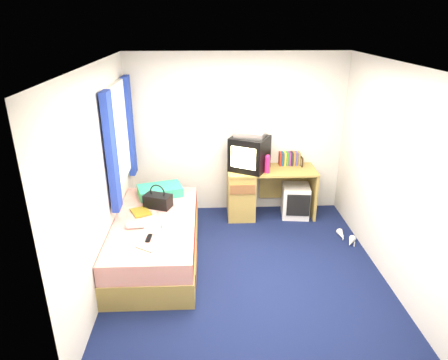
{
  "coord_description": "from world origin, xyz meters",
  "views": [
    {
      "loc": [
        -0.45,
        -4.04,
        2.83
      ],
      "look_at": [
        -0.23,
        0.7,
        0.89
      ],
      "focal_mm": 32.0,
      "sensor_mm": 36.0,
      "label": 1
    }
  ],
  "objects_px": {
    "colour_swatch_fan": "(145,248)",
    "remote_control": "(149,238)",
    "vcr": "(250,134)",
    "picture_frame": "(302,162)",
    "white_heels": "(346,238)",
    "bed": "(156,239)",
    "storage_cube": "(295,201)",
    "handbag": "(158,200)",
    "crt_tv": "(249,153)",
    "desk": "(252,190)",
    "magazine": "(141,212)",
    "pillow": "(160,191)",
    "pink_water_bottle": "(267,165)",
    "aerosol_can": "(268,163)",
    "towel": "(176,222)",
    "water_bottle": "(136,226)"
  },
  "relations": [
    {
      "from": "desk",
      "to": "colour_swatch_fan",
      "type": "distance_m",
      "value": 2.25
    },
    {
      "from": "aerosol_can",
      "to": "towel",
      "type": "height_order",
      "value": "aerosol_can"
    },
    {
      "from": "crt_tv",
      "to": "vcr",
      "type": "relative_size",
      "value": 1.57
    },
    {
      "from": "crt_tv",
      "to": "water_bottle",
      "type": "relative_size",
      "value": 3.27
    },
    {
      "from": "pillow",
      "to": "remote_control",
      "type": "distance_m",
      "value": 1.19
    },
    {
      "from": "handbag",
      "to": "white_heels",
      "type": "bearing_deg",
      "value": 19.97
    },
    {
      "from": "desk",
      "to": "pillow",
      "type": "bearing_deg",
      "value": -163.56
    },
    {
      "from": "desk",
      "to": "remote_control",
      "type": "xyz_separation_m",
      "value": [
        -1.34,
        -1.58,
        0.14
      ]
    },
    {
      "from": "water_bottle",
      "to": "pink_water_bottle",
      "type": "bearing_deg",
      "value": 34.74
    },
    {
      "from": "colour_swatch_fan",
      "to": "white_heels",
      "type": "height_order",
      "value": "colour_swatch_fan"
    },
    {
      "from": "handbag",
      "to": "crt_tv",
      "type": "bearing_deg",
      "value": 53.09
    },
    {
      "from": "pillow",
      "to": "colour_swatch_fan",
      "type": "bearing_deg",
      "value": -90.91
    },
    {
      "from": "crt_tv",
      "to": "white_heels",
      "type": "height_order",
      "value": "crt_tv"
    },
    {
      "from": "picture_frame",
      "to": "white_heels",
      "type": "xyz_separation_m",
      "value": [
        0.46,
        -0.94,
        -0.78
      ]
    },
    {
      "from": "remote_control",
      "to": "white_heels",
      "type": "relative_size",
      "value": 0.39
    },
    {
      "from": "pillow",
      "to": "white_heels",
      "type": "distance_m",
      "value": 2.63
    },
    {
      "from": "vcr",
      "to": "picture_frame",
      "type": "bearing_deg",
      "value": 28.02
    },
    {
      "from": "white_heels",
      "to": "remote_control",
      "type": "bearing_deg",
      "value": -163.76
    },
    {
      "from": "handbag",
      "to": "towel",
      "type": "height_order",
      "value": "handbag"
    },
    {
      "from": "storage_cube",
      "to": "colour_swatch_fan",
      "type": "bearing_deg",
      "value": -132.61
    },
    {
      "from": "bed",
      "to": "towel",
      "type": "relative_size",
      "value": 7.55
    },
    {
      "from": "storage_cube",
      "to": "aerosol_can",
      "type": "height_order",
      "value": "aerosol_can"
    },
    {
      "from": "water_bottle",
      "to": "pillow",
      "type": "bearing_deg",
      "value": 78.61
    },
    {
      "from": "pink_water_bottle",
      "to": "towel",
      "type": "relative_size",
      "value": 0.91
    },
    {
      "from": "desk",
      "to": "handbag",
      "type": "bearing_deg",
      "value": -149.58
    },
    {
      "from": "picture_frame",
      "to": "towel",
      "type": "bearing_deg",
      "value": -144.93
    },
    {
      "from": "desk",
      "to": "water_bottle",
      "type": "bearing_deg",
      "value": -138.84
    },
    {
      "from": "storage_cube",
      "to": "pink_water_bottle",
      "type": "bearing_deg",
      "value": -162.01
    },
    {
      "from": "pillow",
      "to": "handbag",
      "type": "relative_size",
      "value": 1.51
    },
    {
      "from": "storage_cube",
      "to": "pink_water_bottle",
      "type": "distance_m",
      "value": 0.79
    },
    {
      "from": "desk",
      "to": "magazine",
      "type": "relative_size",
      "value": 4.64
    },
    {
      "from": "desk",
      "to": "magazine",
      "type": "distance_m",
      "value": 1.79
    },
    {
      "from": "handbag",
      "to": "remote_control",
      "type": "height_order",
      "value": "handbag"
    },
    {
      "from": "bed",
      "to": "storage_cube",
      "type": "height_order",
      "value": "bed"
    },
    {
      "from": "remote_control",
      "to": "pillow",
      "type": "bearing_deg",
      "value": 93.98
    },
    {
      "from": "vcr",
      "to": "pink_water_bottle",
      "type": "xyz_separation_m",
      "value": [
        0.24,
        -0.15,
        -0.41
      ]
    },
    {
      "from": "handbag",
      "to": "bed",
      "type": "bearing_deg",
      "value": -69.71
    },
    {
      "from": "storage_cube",
      "to": "white_heels",
      "type": "bearing_deg",
      "value": -48.84
    },
    {
      "from": "towel",
      "to": "colour_swatch_fan",
      "type": "bearing_deg",
      "value": -120.0
    },
    {
      "from": "bed",
      "to": "picture_frame",
      "type": "distance_m",
      "value": 2.47
    },
    {
      "from": "storage_cube",
      "to": "pink_water_bottle",
      "type": "height_order",
      "value": "pink_water_bottle"
    },
    {
      "from": "colour_swatch_fan",
      "to": "remote_control",
      "type": "xyz_separation_m",
      "value": [
        0.02,
        0.21,
        0.0
      ]
    },
    {
      "from": "picture_frame",
      "to": "storage_cube",
      "type": "bearing_deg",
      "value": -122.01
    },
    {
      "from": "pink_water_bottle",
      "to": "picture_frame",
      "type": "bearing_deg",
      "value": 24.08
    },
    {
      "from": "bed",
      "to": "colour_swatch_fan",
      "type": "distance_m",
      "value": 0.72
    },
    {
      "from": "desk",
      "to": "crt_tv",
      "type": "xyz_separation_m",
      "value": [
        -0.06,
        -0.0,
        0.59
      ]
    },
    {
      "from": "pillow",
      "to": "storage_cube",
      "type": "bearing_deg",
      "value": 9.71
    },
    {
      "from": "magazine",
      "to": "white_heels",
      "type": "height_order",
      "value": "magazine"
    },
    {
      "from": "crt_tv",
      "to": "white_heels",
      "type": "bearing_deg",
      "value": -5.51
    },
    {
      "from": "bed",
      "to": "remote_control",
      "type": "height_order",
      "value": "remote_control"
    }
  ]
}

